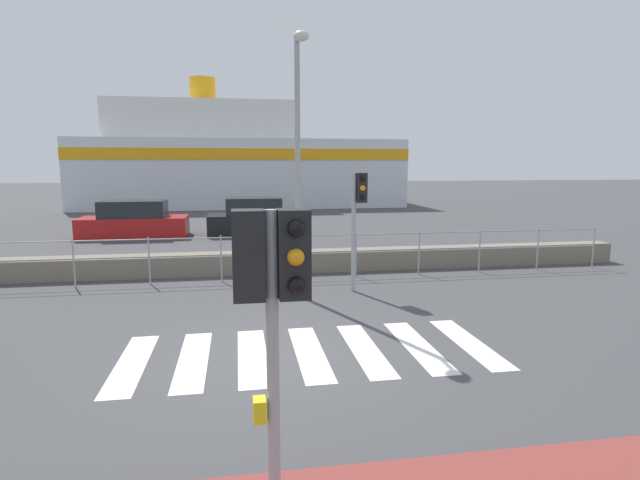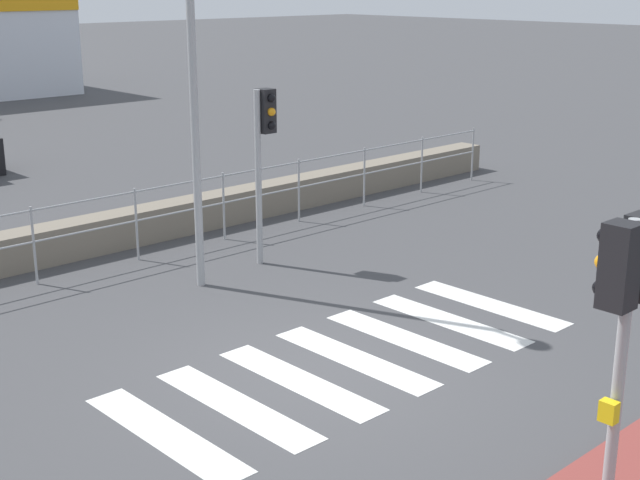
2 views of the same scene
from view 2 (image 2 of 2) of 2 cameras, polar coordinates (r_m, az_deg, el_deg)
name	(u,v)px [view 2 (image 2 of 2)]	position (r m, az deg, el deg)	size (l,w,h in m)	color
ground_plane	(316,374)	(10.39, -0.29, -8.58)	(160.00, 160.00, 0.00)	#424244
crosswalk	(354,358)	(10.80, 2.22, -7.58)	(5.85, 2.40, 0.01)	silver
seawall	(62,242)	(15.03, -16.20, -0.10)	(21.44, 0.55, 0.59)	slate
harbor_fence	(86,223)	(14.15, -14.72, 1.05)	(19.34, 0.04, 1.19)	#9EA0A3
traffic_light_near	(628,291)	(7.34, 19.09, -3.09)	(0.58, 0.41, 2.63)	#9EA0A3
traffic_light_far	(263,137)	(13.92, -3.64, 6.61)	(0.34, 0.32, 2.77)	#9EA0A3
streetlamp	(199,44)	(12.57, -7.75, 12.32)	(0.32, 0.97, 5.67)	#9EA0A3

